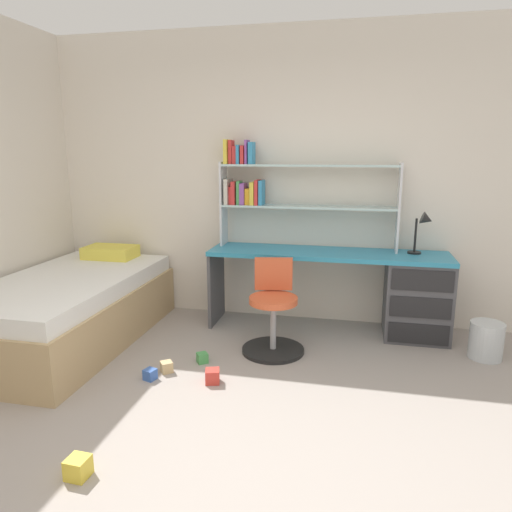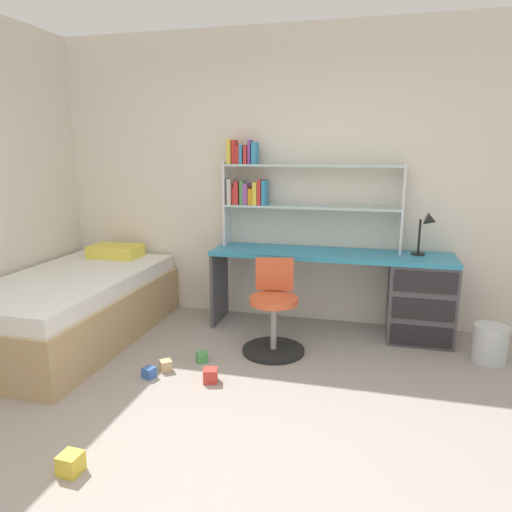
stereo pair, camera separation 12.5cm
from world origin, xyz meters
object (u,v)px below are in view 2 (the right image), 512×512
Objects in this scene: swivel_chair at (274,317)px; desk_lamp at (428,227)px; toy_block_green_4 at (202,357)px; bed_platform at (72,307)px; toy_block_red_3 at (210,375)px; toy_block_natural_1 at (166,366)px; toy_block_blue_0 at (149,373)px; toy_block_yellow_2 at (71,463)px; waste_bin at (490,344)px; desk at (395,292)px; bookshelf_hutch at (281,186)px.

desk_lamp is at bearing 27.31° from swivel_chair.
bed_platform is at bearing 172.18° from toy_block_green_4.
toy_block_green_4 is at bearing 120.88° from toy_block_red_3.
toy_block_red_3 is (0.39, -0.09, 0.01)m from toy_block_natural_1.
toy_block_red_3 is at bearing -12.28° from toy_block_natural_1.
toy_block_blue_0 and toy_block_green_4 have the same top height.
swivel_chair is at bearing 38.40° from toy_block_natural_1.
toy_block_yellow_2 is at bearing -128.64° from desk_lamp.
waste_bin is at bearing -39.79° from desk_lamp.
swivel_chair is at bearing 35.05° from toy_block_green_4.
bed_platform is 1.94m from toy_block_yellow_2.
swivel_chair is 9.67× the size of toy_block_green_4.
toy_block_green_4 is (-0.51, -0.36, -0.26)m from swivel_chair.
bed_platform is at bearing 152.17° from toy_block_blue_0.
toy_block_yellow_2 reaches higher than toy_block_blue_0.
bed_platform is 25.88× the size of toy_block_green_4.
toy_block_natural_1 is (-2.43, -0.79, -0.11)m from waste_bin.
toy_block_green_4 is at bearing 82.28° from toy_block_yellow_2.
desk is 2.22m from toy_block_blue_0.
toy_block_natural_1 is (1.07, -0.39, -0.25)m from bed_platform.
desk is 21.51× the size of toy_block_red_3.
desk is 0.63m from desk_lamp.
toy_block_natural_1 is (-0.72, -0.57, -0.26)m from swivel_chair.
bookshelf_hutch reaches higher than waste_bin.
desk_lamp reaches higher than bed_platform.
toy_block_green_4 is at bearing -144.95° from swivel_chair.
waste_bin reaches higher than toy_block_natural_1.
toy_block_yellow_2 is (-0.60, -2.48, -1.27)m from bookshelf_hutch.
toy_block_yellow_2 reaches higher than toy_block_red_3.
toy_block_red_3 reaches higher than toy_block_natural_1.
bookshelf_hutch reaches higher than toy_block_natural_1.
toy_block_yellow_2 is at bearing -89.01° from toy_block_natural_1.
desk_lamp reaches higher than toy_block_natural_1.
toy_block_green_4 is at bearing 50.99° from toy_block_blue_0.
waste_bin is 3.75× the size of toy_block_blue_0.
desk is 1.31× the size of bookshelf_hutch.
bookshelf_hutch is 4.30× the size of desk_lamp.
swivel_chair reaches higher than waste_bin.
toy_block_yellow_2 reaches higher than toy_block_natural_1.
swivel_chair is 1.80m from bed_platform.
toy_block_blue_0 is 0.73× the size of toy_block_yellow_2.
waste_bin is at bearing 39.53° from toy_block_yellow_2.
bookshelf_hutch is at bearing 176.18° from desk_lamp.
toy_block_blue_0 is (-2.50, -0.93, -0.11)m from waste_bin.
toy_block_natural_1 is at bearing -141.60° from swivel_chair.
toy_block_yellow_2 is at bearing -97.72° from toy_block_green_4.
desk reaches higher than toy_block_red_3.
desk_lamp is 0.19× the size of bed_platform.
toy_block_yellow_2 is (-0.70, -1.77, -0.24)m from swivel_chair.
bookshelf_hutch is 2.04m from toy_block_blue_0.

